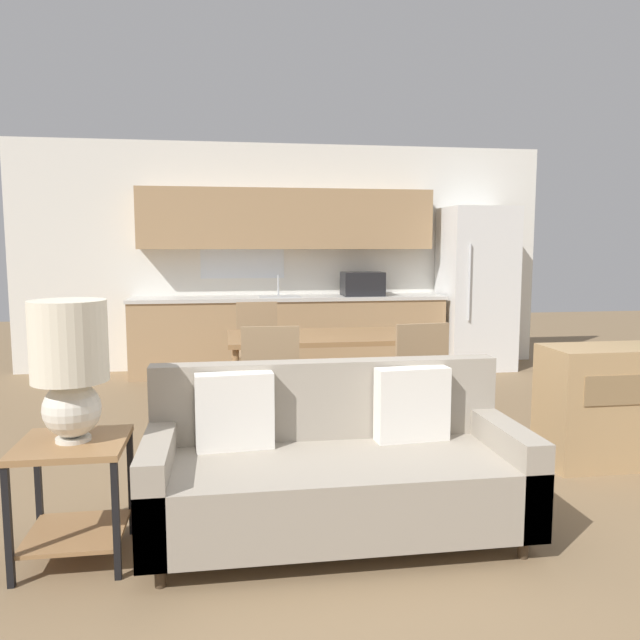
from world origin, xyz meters
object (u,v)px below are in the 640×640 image
object	(u,v)px
credenza	(627,404)
dining_chair_near_right	(415,379)
refrigerator	(476,288)
table_lamp	(70,361)
dining_table	(325,342)
dining_chair_far_left	(258,346)
couch	(334,468)
dining_chair_near_left	(270,383)
side_table	(74,480)

from	to	relation	value
credenza	dining_chair_near_right	xyz separation A→B (m)	(-1.35, 0.52, 0.11)
refrigerator	table_lamp	bearing A→B (deg)	-131.64
dining_table	dining_chair_far_left	size ratio (longest dim) A/B	1.74
dining_chair_near_right	dining_table	bearing A→B (deg)	-64.38
couch	dining_chair_near_left	xyz separation A→B (m)	(-0.24, 1.27, 0.18)
table_lamp	dining_chair_near_left	size ratio (longest dim) A/B	0.70
refrigerator	side_table	size ratio (longest dim) A/B	3.36
dining_chair_near_right	table_lamp	bearing A→B (deg)	25.86
side_table	dining_chair_near_left	world-z (taller)	dining_chair_near_left
refrigerator	credenza	size ratio (longest dim) A/B	1.68
couch	dining_chair_far_left	xyz separation A→B (m)	(-0.24, 2.90, 0.18)
refrigerator	credenza	xyz separation A→B (m)	(-0.31, -3.38, -0.57)
side_table	dining_chair_near_right	distance (m)	2.49
credenza	dining_chair_near_left	bearing A→B (deg)	167.65
credenza	dining_chair_near_left	size ratio (longest dim) A/B	1.23
table_lamp	dining_chair_near_right	bearing A→B (deg)	32.83
side_table	credenza	world-z (taller)	credenza
dining_table	table_lamp	size ratio (longest dim) A/B	2.46
dining_table	table_lamp	xyz separation A→B (m)	(-1.55, -2.18, 0.28)
table_lamp	side_table	bearing A→B (deg)	-143.25
dining_chair_far_left	dining_chair_near_right	distance (m)	1.95
couch	side_table	xyz separation A→B (m)	(-1.27, -0.09, 0.05)
side_table	dining_chair_near_right	xyz separation A→B (m)	(2.09, 1.35, 0.13)
refrigerator	couch	size ratio (longest dim) A/B	1.03
dining_table	side_table	world-z (taller)	dining_table
dining_table	dining_chair_far_left	distance (m)	0.98
dining_table	couch	xyz separation A→B (m)	(-0.29, -2.10, -0.34)
dining_chair_far_left	table_lamp	bearing A→B (deg)	-110.13
side_table	credenza	xyz separation A→B (m)	(3.44, 0.83, 0.02)
dining_table	couch	distance (m)	2.14
refrigerator	couch	world-z (taller)	refrigerator
couch	side_table	world-z (taller)	couch
dining_chair_far_left	dining_table	bearing A→B (deg)	-58.14
dining_chair_near_right	dining_chair_near_left	bearing A→B (deg)	-7.52
couch	dining_chair_near_left	world-z (taller)	dining_chair_near_left
couch	dining_chair_near_right	world-z (taller)	dining_chair_near_right
dining_chair_far_left	side_table	bearing A→B (deg)	-110.20
table_lamp	couch	bearing A→B (deg)	3.75
table_lamp	dining_chair_near_left	distance (m)	1.75
dining_table	dining_chair_far_left	xyz separation A→B (m)	(-0.53, 0.81, -0.16)
refrigerator	credenza	distance (m)	3.44
side_table	dining_chair_near_right	world-z (taller)	dining_chair_near_right
side_table	table_lamp	world-z (taller)	table_lamp
couch	dining_chair_far_left	bearing A→B (deg)	94.66
table_lamp	dining_chair_near_right	distance (m)	2.52
dining_table	dining_chair_near_right	bearing A→B (deg)	-57.42
side_table	credenza	distance (m)	3.54
refrigerator	couch	xyz separation A→B (m)	(-2.48, -4.12, -0.63)
table_lamp	dining_table	bearing A→B (deg)	54.57
side_table	dining_chair_near_right	bearing A→B (deg)	32.84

